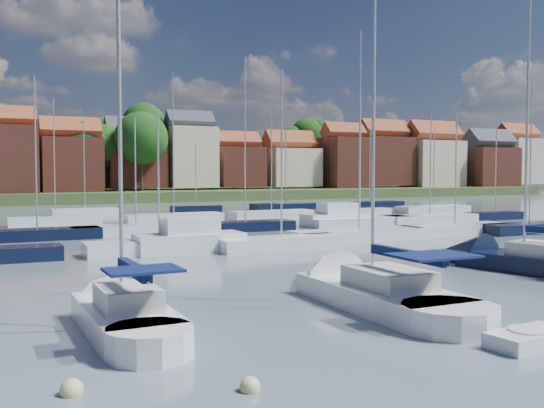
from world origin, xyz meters
TOP-DOWN VIEW (x-y plane):
  - ground at (0.00, 40.00)m, footprint 260.00×260.00m
  - sailboat_left at (-13.37, 3.04)m, footprint 2.60×9.48m
  - sailboat_centre at (-3.80, 3.02)m, footprint 3.30×12.12m
  - sailboat_navy at (8.01, 6.18)m, footprint 5.45×11.91m
  - tender at (-2.96, -4.73)m, footprint 2.85×1.54m
  - buoy_a at (-15.69, -2.88)m, footprint 0.55×0.55m
  - buoy_b at (-11.88, -4.48)m, footprint 0.49×0.49m
  - buoy_c at (-4.72, -2.05)m, footprint 0.43×0.43m
  - buoy_e at (2.05, 5.39)m, footprint 0.42×0.42m
  - marina_field at (1.91, 35.15)m, footprint 79.62×41.41m
  - far_shore_town at (2.23, 132.67)m, footprint 212.46×90.00m

SIDE VIEW (x-z plane):
  - ground at x=0.00m, z-range 0.00..0.00m
  - buoy_a at x=-15.69m, z-range -0.27..0.27m
  - buoy_b at x=-11.88m, z-range -0.25..0.25m
  - buoy_c at x=-4.72m, z-range -0.21..0.21m
  - buoy_e at x=2.05m, z-range -0.21..0.21m
  - tender at x=-2.96m, z-range -0.07..0.52m
  - sailboat_centre at x=-3.80m, z-range -7.85..8.56m
  - sailboat_navy at x=8.01m, z-range -7.63..8.34m
  - sailboat_left at x=-13.37m, z-range -6.11..6.84m
  - marina_field at x=1.91m, z-range -7.53..8.40m
  - far_shore_town at x=2.23m, z-range -6.53..15.74m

